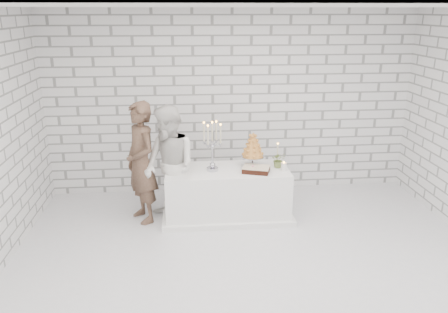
% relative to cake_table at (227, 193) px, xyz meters
% --- Properties ---
extents(ground, '(6.00, 5.00, 0.01)m').
position_rel_cake_table_xyz_m(ground, '(0.18, -1.41, -0.38)').
color(ground, silver).
rests_on(ground, ground).
extents(ceiling, '(6.00, 5.00, 0.01)m').
position_rel_cake_table_xyz_m(ceiling, '(0.18, -1.41, 2.62)').
color(ceiling, white).
rests_on(ceiling, ground).
extents(wall_back, '(6.00, 0.01, 3.00)m').
position_rel_cake_table_xyz_m(wall_back, '(0.18, 1.09, 1.12)').
color(wall_back, white).
rests_on(wall_back, ground).
extents(wall_front, '(6.00, 0.01, 3.00)m').
position_rel_cake_table_xyz_m(wall_front, '(0.18, -3.91, 1.12)').
color(wall_front, white).
rests_on(wall_front, ground).
extents(cake_table, '(1.80, 0.80, 0.75)m').
position_rel_cake_table_xyz_m(cake_table, '(0.00, 0.00, 0.00)').
color(cake_table, white).
rests_on(cake_table, ground).
extents(groom, '(0.69, 0.77, 1.77)m').
position_rel_cake_table_xyz_m(groom, '(-1.23, 0.01, 0.51)').
color(groom, '#4E3427').
rests_on(groom, ground).
extents(bride, '(1.02, 1.07, 1.73)m').
position_rel_cake_table_xyz_m(bride, '(-0.83, -0.13, 0.49)').
color(bride, silver).
rests_on(bride, ground).
extents(candelabra, '(0.36, 0.36, 0.74)m').
position_rel_cake_table_xyz_m(candelabra, '(-0.22, -0.03, 0.74)').
color(candelabra, '#A8A8B3').
rests_on(candelabra, cake_table).
extents(croquembouche, '(0.35, 0.35, 0.53)m').
position_rel_cake_table_xyz_m(croquembouche, '(0.39, 0.08, 0.64)').
color(croquembouche, '#B27133').
rests_on(croquembouche, cake_table).
extents(chocolate_cake, '(0.44, 0.37, 0.08)m').
position_rel_cake_table_xyz_m(chocolate_cake, '(0.40, -0.15, 0.42)').
color(chocolate_cake, black).
rests_on(chocolate_cake, cake_table).
extents(pillar_candle, '(0.10, 0.10, 0.12)m').
position_rel_cake_table_xyz_m(pillar_candle, '(0.81, -0.13, 0.44)').
color(pillar_candle, white).
rests_on(pillar_candle, cake_table).
extents(extra_taper, '(0.07, 0.07, 0.32)m').
position_rel_cake_table_xyz_m(extra_taper, '(0.77, 0.14, 0.54)').
color(extra_taper, beige).
rests_on(extra_taper, cake_table).
extents(flowers, '(0.23, 0.21, 0.23)m').
position_rel_cake_table_xyz_m(flowers, '(0.77, 0.02, 0.49)').
color(flowers, '#4D6C3C').
rests_on(flowers, cake_table).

